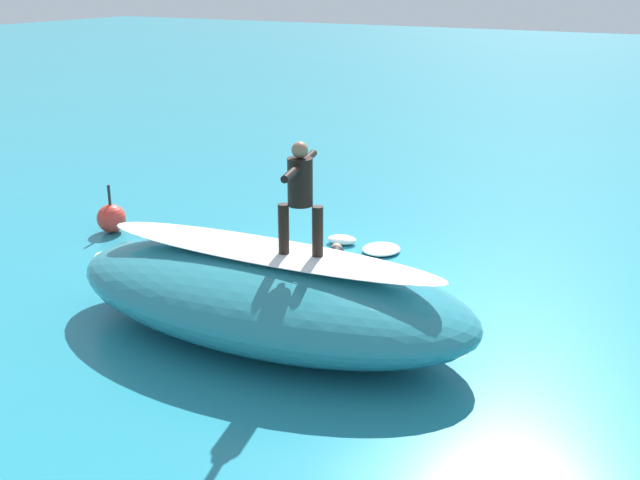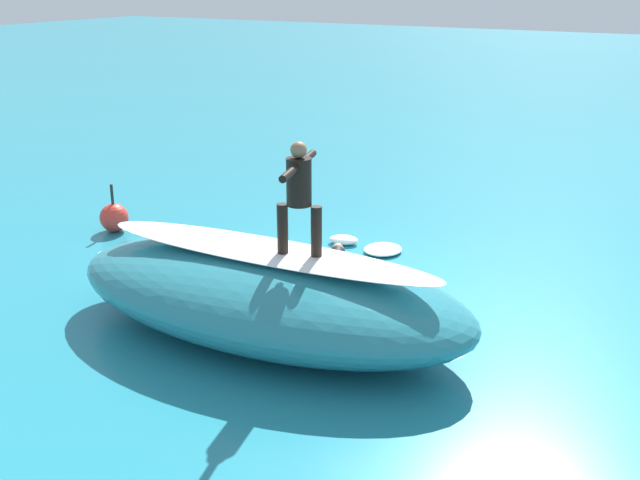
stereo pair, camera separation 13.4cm
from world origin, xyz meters
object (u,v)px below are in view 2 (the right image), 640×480
(surfer_riding, at_px, (299,190))
(surfer_paddling, at_px, (336,266))
(surfboard_paddling, at_px, (336,272))
(buoy_marker, at_px, (114,217))
(surfboard_riding, at_px, (300,257))

(surfer_riding, height_order, surfer_paddling, surfer_riding)
(surfboard_paddling, relative_size, buoy_marker, 2.45)
(surfboard_riding, relative_size, buoy_marker, 2.19)
(surfboard_riding, distance_m, buoy_marker, 6.37)
(surfboard_riding, height_order, surfboard_paddling, surfboard_riding)
(surfer_paddling, bearing_deg, surfboard_riding, 171.97)
(surfboard_riding, bearing_deg, surfer_riding, -60.97)
(surfer_riding, height_order, surfboard_paddling, surfer_riding)
(surfer_riding, distance_m, buoy_marker, 6.59)
(surfer_paddling, bearing_deg, buoy_marker, 65.30)
(surfboard_riding, relative_size, surfer_paddling, 1.28)
(surfer_paddling, relative_size, buoy_marker, 1.70)
(surfer_riding, relative_size, surfboard_paddling, 0.66)
(surfboard_riding, height_order, buoy_marker, surfboard_riding)
(surfer_riding, bearing_deg, surfer_paddling, -88.32)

